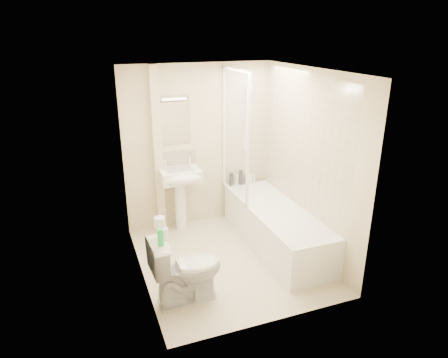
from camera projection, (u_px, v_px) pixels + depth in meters
name	position (u px, v px, depth m)	size (l,w,h in m)	color
floor	(229.00, 260.00, 5.21)	(2.50, 2.50, 0.00)	beige
wall_back	(198.00, 147.00, 5.88)	(2.20, 0.02, 2.40)	beige
wall_left	(137.00, 185.00, 4.42)	(0.02, 2.50, 2.40)	beige
wall_right	(308.00, 163.00, 5.15)	(0.02, 2.50, 2.40)	beige
ceiling	(229.00, 70.00, 4.37)	(2.20, 2.50, 0.02)	white
tile_back	(246.00, 128.00, 6.04)	(0.70, 0.01, 1.75)	beige
tile_right	(303.00, 144.00, 5.19)	(0.01, 2.10, 1.75)	beige
pipe_boxing	(158.00, 152.00, 5.63)	(0.12, 0.12, 2.40)	beige
splashback	(176.00, 160.00, 5.82)	(0.60, 0.01, 0.30)	beige
mirror	(174.00, 123.00, 5.63)	(0.46, 0.01, 0.60)	white
strip_light	(174.00, 97.00, 5.48)	(0.42, 0.07, 0.07)	silver
bathtub	(276.00, 226.00, 5.48)	(0.70, 2.10, 0.55)	white
shower_screen	(235.00, 135.00, 5.53)	(0.04, 0.92, 1.80)	white
shower_fixture	(247.00, 121.00, 5.96)	(0.10, 0.16, 0.99)	white
pedestal_sink	(181.00, 183.00, 5.71)	(0.56, 0.51, 1.08)	white
bottle_black_a	(231.00, 179.00, 6.16)	(0.06, 0.06, 0.20)	black
bottle_white_a	(237.00, 180.00, 6.19)	(0.05, 0.05, 0.17)	silver
bottle_black_b	(241.00, 177.00, 6.21)	(0.07, 0.07, 0.23)	black
bottle_blue	(245.00, 179.00, 6.24)	(0.05, 0.05, 0.15)	navy
bottle_cream	(250.00, 178.00, 6.27)	(0.06, 0.06, 0.15)	#F3E6BC
bottle_white_b	(254.00, 178.00, 6.29)	(0.06, 0.06, 0.14)	silver
toilet	(186.00, 269.00, 4.31)	(0.79, 0.47, 0.79)	white
toilet_roll_lower	(163.00, 233.00, 4.13)	(0.11, 0.11, 0.11)	white
toilet_roll_upper	(160.00, 222.00, 4.12)	(0.11, 0.11, 0.11)	white
green_bottle	(161.00, 237.00, 3.97)	(0.06, 0.06, 0.18)	#29C758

